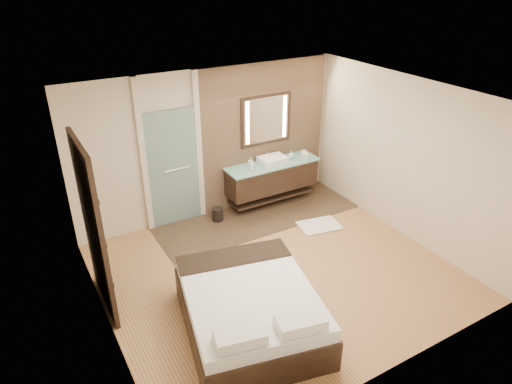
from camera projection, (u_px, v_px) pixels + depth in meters
floor at (276, 272)px, 7.01m from camera, size 5.00×5.00×0.00m
tile_strip at (258, 216)px, 8.51m from camera, size 3.80×1.30×0.01m
stone_wall at (264, 134)px, 8.60m from camera, size 2.60×0.08×2.70m
vanity at (272, 177)px, 8.72m from camera, size 1.85×0.55×0.88m
mirror_unit at (266, 120)px, 8.42m from camera, size 1.06×0.04×0.96m
frosted_door at (173, 164)px, 7.86m from camera, size 1.10×0.12×2.70m
shoji_partition at (94, 228)px, 5.84m from camera, size 0.06×1.20×2.40m
bed at (250, 309)px, 5.79m from camera, size 1.99×2.29×0.77m
bath_mat at (319, 225)px, 8.20m from camera, size 0.80×0.62×0.02m
waste_bin at (218, 214)px, 8.34m from camera, size 0.22×0.22×0.25m
tissue_box at (305, 155)px, 8.80m from camera, size 0.15×0.15×0.10m
soap_bottle_a at (252, 165)px, 8.24m from camera, size 0.09×0.09×0.21m
soap_bottle_b at (251, 162)px, 8.38m from camera, size 0.11×0.11×0.19m
soap_bottle_c at (291, 155)px, 8.75m from camera, size 0.15×0.15×0.16m
cup at (304, 153)px, 8.93m from camera, size 0.13×0.13×0.10m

